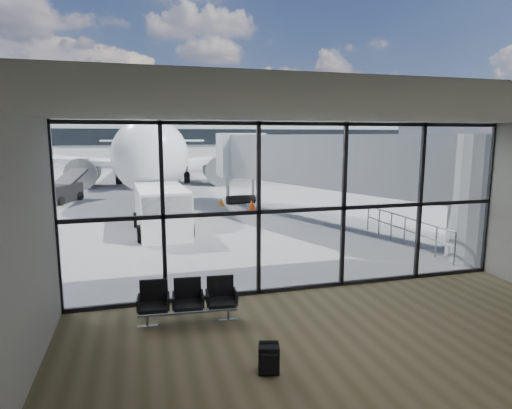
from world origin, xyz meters
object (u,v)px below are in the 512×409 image
seating_row (188,298)px  backpack (269,359)px  airliner (152,148)px  belt_loader (60,192)px  service_van (162,210)px

seating_row → backpack: 2.79m
backpack → airliner: (-0.75, 32.91, 2.80)m
belt_loader → backpack: bearing=-50.8°
seating_row → airliner: size_ratio=0.06×
airliner → belt_loader: bearing=-117.8°
service_van → airliner: bearing=85.9°
backpack → service_van: bearing=110.8°
service_van → belt_loader: service_van is taller
backpack → airliner: airliner is taller
seating_row → airliner: (0.37, 30.36, 2.53)m
backpack → airliner: 33.04m
backpack → service_van: (-1.17, 11.75, 0.75)m
backpack → belt_loader: belt_loader is taller
backpack → service_van: size_ratio=0.12×
belt_loader → seating_row: bearing=-51.7°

